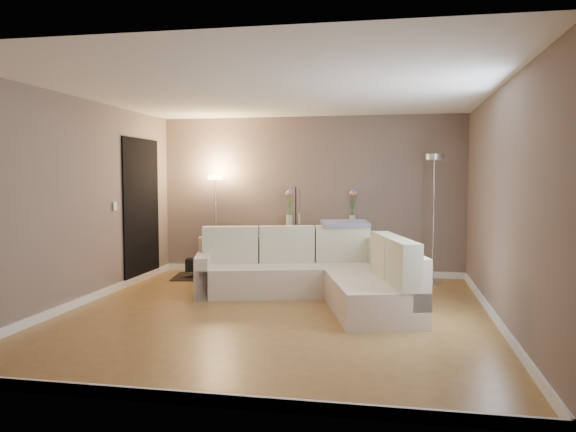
% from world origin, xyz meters
% --- Properties ---
extents(floor, '(5.00, 5.50, 0.01)m').
position_xyz_m(floor, '(0.00, 0.00, -0.01)').
color(floor, olive).
rests_on(floor, ground).
extents(ceiling, '(5.00, 5.50, 0.01)m').
position_xyz_m(ceiling, '(0.00, 0.00, 2.60)').
color(ceiling, white).
rests_on(ceiling, ground).
extents(wall_back, '(5.00, 0.02, 2.60)m').
position_xyz_m(wall_back, '(0.00, 2.76, 1.30)').
color(wall_back, '#75655A').
rests_on(wall_back, ground).
extents(wall_front, '(5.00, 0.02, 2.60)m').
position_xyz_m(wall_front, '(0.00, -2.76, 1.30)').
color(wall_front, '#75655A').
rests_on(wall_front, ground).
extents(wall_left, '(0.02, 5.50, 2.60)m').
position_xyz_m(wall_left, '(-2.51, 0.00, 1.30)').
color(wall_left, '#75655A').
rests_on(wall_left, ground).
extents(wall_right, '(0.02, 5.50, 2.60)m').
position_xyz_m(wall_right, '(2.51, 0.00, 1.30)').
color(wall_right, '#75655A').
rests_on(wall_right, ground).
extents(baseboard_back, '(5.00, 0.03, 0.10)m').
position_xyz_m(baseboard_back, '(0.00, 2.73, 0.05)').
color(baseboard_back, white).
rests_on(baseboard_back, ground).
extents(baseboard_front, '(5.00, 0.03, 0.10)m').
position_xyz_m(baseboard_front, '(0.00, -2.73, 0.05)').
color(baseboard_front, white).
rests_on(baseboard_front, ground).
extents(baseboard_left, '(0.03, 5.50, 0.10)m').
position_xyz_m(baseboard_left, '(-2.48, 0.00, 0.05)').
color(baseboard_left, white).
rests_on(baseboard_left, ground).
extents(baseboard_right, '(0.03, 5.50, 0.10)m').
position_xyz_m(baseboard_right, '(2.48, 0.00, 0.05)').
color(baseboard_right, white).
rests_on(baseboard_right, ground).
extents(doorway, '(0.02, 1.20, 2.20)m').
position_xyz_m(doorway, '(-2.48, 1.70, 1.10)').
color(doorway, black).
rests_on(doorway, ground).
extents(switch_plate, '(0.02, 0.08, 0.12)m').
position_xyz_m(switch_plate, '(-2.48, 0.85, 1.20)').
color(switch_plate, white).
rests_on(switch_plate, ground).
extents(sectional_sofa, '(3.16, 2.64, 0.92)m').
position_xyz_m(sectional_sofa, '(0.41, 0.88, 0.34)').
color(sectional_sofa, beige).
rests_on(sectional_sofa, floor).
extents(throw_blanket, '(0.74, 0.57, 0.09)m').
position_xyz_m(throw_blanket, '(0.68, 1.62, 0.95)').
color(throw_blanket, gray).
rests_on(throw_blanket, sectional_sofa).
extents(console_table, '(1.24, 0.45, 0.75)m').
position_xyz_m(console_table, '(0.13, 2.64, 0.42)').
color(console_table, black).
rests_on(console_table, floor).
extents(leaning_mirror, '(0.86, 0.13, 0.67)m').
position_xyz_m(leaning_mirror, '(0.18, 2.81, 1.11)').
color(leaning_mirror, black).
rests_on(leaning_mirror, console_table).
extents(table_decor, '(0.52, 0.13, 0.12)m').
position_xyz_m(table_decor, '(0.20, 2.62, 0.80)').
color(table_decor, orange).
rests_on(table_decor, console_table).
extents(flower_vase_left, '(0.14, 0.12, 0.64)m').
position_xyz_m(flower_vase_left, '(-0.32, 2.60, 1.04)').
color(flower_vase_left, silver).
rests_on(flower_vase_left, console_table).
extents(flower_vase_right, '(0.14, 0.12, 0.64)m').
position_xyz_m(flower_vase_right, '(0.71, 2.71, 1.04)').
color(flower_vase_right, silver).
rests_on(flower_vase_right, console_table).
extents(floor_lamp_lit, '(0.27, 0.27, 1.64)m').
position_xyz_m(floor_lamp_lit, '(-1.54, 2.48, 1.16)').
color(floor_lamp_lit, silver).
rests_on(floor_lamp_lit, floor).
extents(floor_lamp_unlit, '(0.31, 0.31, 1.95)m').
position_xyz_m(floor_lamp_unlit, '(1.95, 2.22, 1.38)').
color(floor_lamp_unlit, silver).
rests_on(floor_lamp_unlit, floor).
extents(charcoal_rug, '(1.19, 0.97, 0.01)m').
position_xyz_m(charcoal_rug, '(-1.58, 2.16, 0.01)').
color(charcoal_rug, black).
rests_on(charcoal_rug, floor).
extents(black_bag, '(0.33, 0.26, 0.20)m').
position_xyz_m(black_bag, '(-1.74, 2.05, 0.21)').
color(black_bag, black).
rests_on(black_bag, charcoal_rug).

